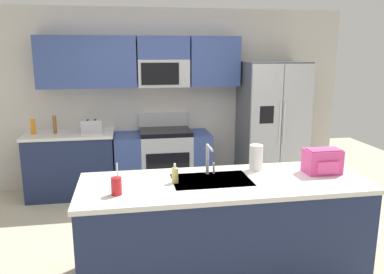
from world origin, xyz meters
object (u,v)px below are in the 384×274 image
(sink_faucet, at_px, (209,157))
(backpack, at_px, (323,161))
(drink_cup_red, at_px, (116,186))
(paper_towel_roll, at_px, (256,157))
(pepper_mill, at_px, (55,125))
(toaster, at_px, (92,126))
(bottle_orange, at_px, (33,127))
(range_oven, at_px, (163,160))
(soap_dispenser, at_px, (175,175))
(refrigerator, at_px, (272,125))

(sink_faucet, height_order, backpack, sink_faucet)
(backpack, bearing_deg, drink_cup_red, -172.88)
(paper_towel_roll, bearing_deg, pepper_mill, 136.51)
(sink_faucet, height_order, paper_towel_roll, sink_faucet)
(toaster, bearing_deg, bottle_orange, 176.38)
(pepper_mill, bearing_deg, backpack, -39.46)
(toaster, relative_size, drink_cup_red, 1.08)
(toaster, bearing_deg, pepper_mill, 174.16)
(backpack, bearing_deg, toaster, 135.53)
(pepper_mill, height_order, paper_towel_roll, pepper_mill)
(pepper_mill, height_order, drink_cup_red, drink_cup_red)
(sink_faucet, xyz_separation_m, backpack, (1.04, -0.13, -0.05))
(range_oven, relative_size, drink_cup_red, 5.26)
(pepper_mill, height_order, bottle_orange, pepper_mill)
(range_oven, distance_m, soap_dispenser, 2.33)
(sink_faucet, bearing_deg, range_oven, 95.71)
(range_oven, xyz_separation_m, bottle_orange, (-1.75, -0.00, 0.56))
(range_oven, relative_size, toaster, 4.86)
(pepper_mill, bearing_deg, soap_dispenser, -59.31)
(bottle_orange, height_order, backpack, backpack)
(range_oven, xyz_separation_m, drink_cup_red, (-0.60, -2.47, 0.53))
(sink_faucet, relative_size, soap_dispenser, 1.66)
(drink_cup_red, distance_m, paper_towel_roll, 1.36)
(refrigerator, distance_m, backpack, 2.20)
(drink_cup_red, height_order, soap_dispenser, drink_cup_red)
(range_oven, xyz_separation_m, toaster, (-0.98, -0.05, 0.55))
(range_oven, bearing_deg, soap_dispenser, -92.96)
(toaster, bearing_deg, backpack, -44.47)
(pepper_mill, bearing_deg, drink_cup_red, -70.73)
(toaster, distance_m, paper_towel_roll, 2.59)
(sink_faucet, xyz_separation_m, paper_towel_roll, (0.47, 0.07, -0.05))
(soap_dispenser, xyz_separation_m, paper_towel_roll, (0.80, 0.23, 0.05))
(refrigerator, bearing_deg, toaster, 179.57)
(refrigerator, distance_m, paper_towel_roll, 2.18)
(toaster, height_order, soap_dispenser, toaster)
(bottle_orange, bearing_deg, paper_towel_roll, -39.96)
(range_oven, xyz_separation_m, soap_dispenser, (-0.12, -2.27, 0.53))
(range_oven, distance_m, bottle_orange, 1.83)
(paper_towel_roll, height_order, backpack, paper_towel_roll)
(bottle_orange, relative_size, backpack, 0.64)
(bottle_orange, xyz_separation_m, sink_faucet, (1.96, -2.11, 0.07))
(range_oven, relative_size, refrigerator, 0.74)
(toaster, distance_m, backpack, 3.12)
(drink_cup_red, bearing_deg, toaster, 98.77)
(range_oven, height_order, pepper_mill, pepper_mill)
(range_oven, height_order, sink_faucet, sink_faucet)
(sink_faucet, xyz_separation_m, soap_dispenser, (-0.33, -0.16, -0.10))
(pepper_mill, distance_m, soap_dispenser, 2.64)
(drink_cup_red, relative_size, backpack, 0.81)
(refrigerator, height_order, pepper_mill, refrigerator)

